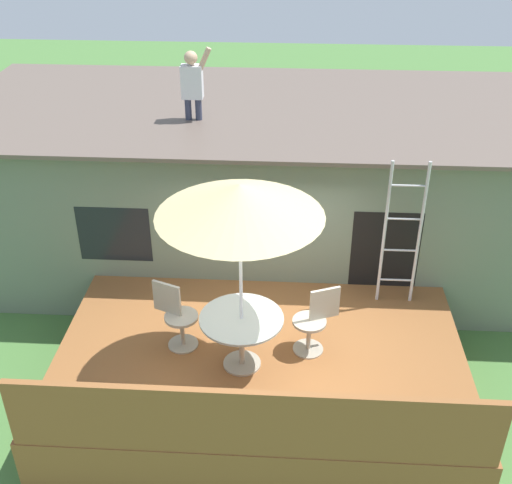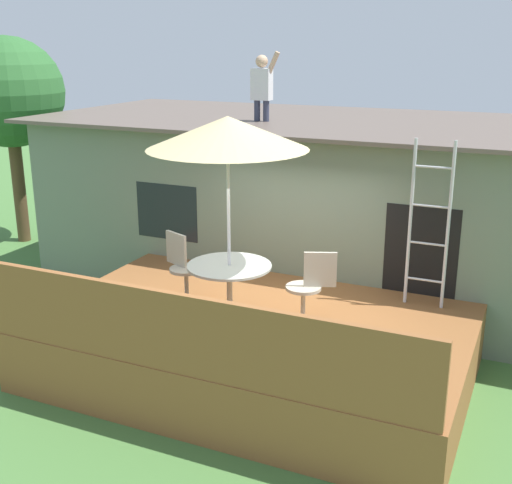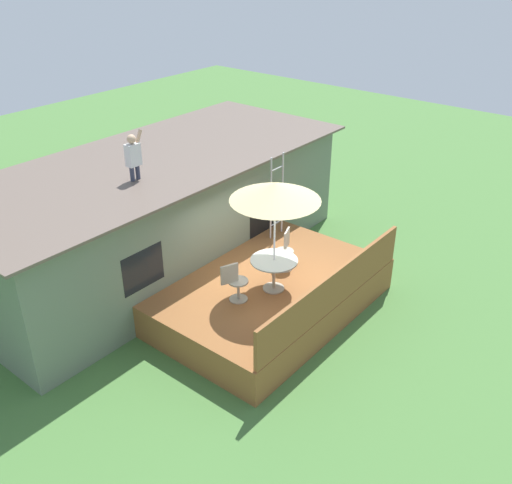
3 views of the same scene
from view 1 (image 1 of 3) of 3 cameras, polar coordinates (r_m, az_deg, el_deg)
name	(u,v)px [view 1 (image 1 of 3)]	position (r m, az deg, el deg)	size (l,w,h in m)	color
ground_plane	(260,394)	(9.06, 0.39, -13.44)	(40.00, 40.00, 0.00)	#477538
house	(272,186)	(11.20, 1.43, 5.02)	(10.50, 4.50, 2.90)	slate
deck	(260,373)	(8.78, 0.40, -11.57)	(5.34, 3.53, 0.80)	brown
deck_railing	(252,424)	(6.97, -0.38, -15.90)	(5.24, 0.08, 0.90)	brown
patio_table	(242,328)	(7.93, -1.30, -7.67)	(1.04, 1.04, 0.74)	#A59E8C
patio_umbrella	(240,200)	(6.98, -1.47, 3.73)	(1.90, 1.90, 2.54)	silver
step_ladder	(402,235)	(9.03, 12.88, 0.63)	(0.52, 0.04, 2.20)	silver
person_figure	(193,81)	(9.91, -5.68, 14.14)	(0.47, 0.20, 1.11)	#33384C
patio_chair_left	(177,316)	(8.40, -7.11, -6.54)	(0.60, 0.44, 0.92)	#A59E8C
patio_chair_right	(315,321)	(8.29, 5.25, -7.01)	(0.60, 0.44, 0.92)	#A59E8C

